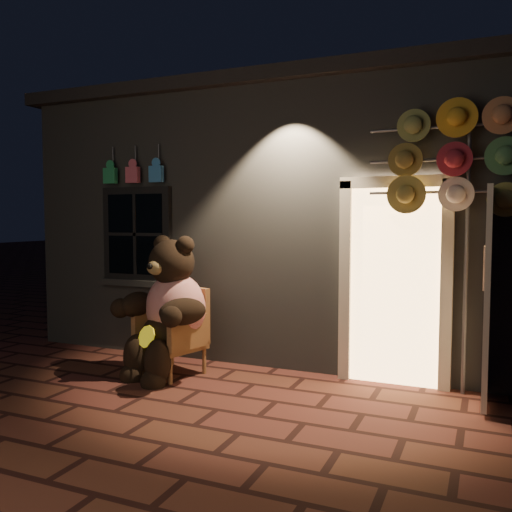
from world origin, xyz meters
The scene contains 5 objects.
ground centered at (0.00, 0.00, 0.00)m, with size 60.00×60.00×0.00m, color #52241F.
shop_building centered at (0.00, 3.99, 1.74)m, with size 7.30×5.95×3.51m.
wicker_armchair centered at (-0.98, 0.88, 0.48)m, with size 0.79×0.75×0.97m.
teddy_bear centered at (-1.00, 0.76, 0.73)m, with size 1.15×1.04×1.65m.
hat_rack centered at (2.07, 1.28, 2.34)m, with size 1.86×0.22×2.88m.
Camera 1 is at (2.26, -4.31, 1.75)m, focal length 38.00 mm.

